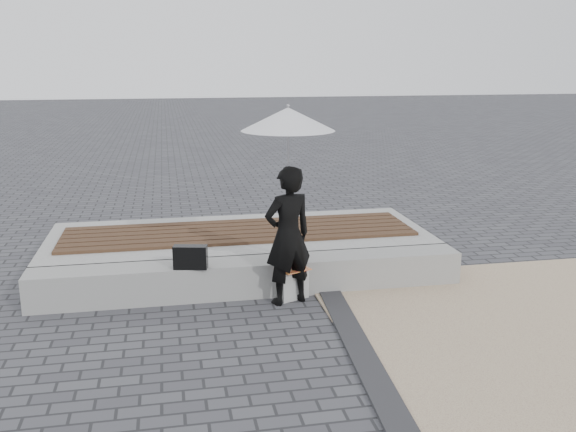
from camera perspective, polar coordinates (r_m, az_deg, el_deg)
The scene contains 10 objects.
ground at distance 6.00m, azimuth -1.11°, elevation -12.30°, with size 80.00×80.00×0.00m, color #48484D.
edging_band at distance 5.73m, azimuth 7.41°, elevation -13.58°, with size 0.25×5.20×0.04m, color #2D2D30.
seating_ledge at distance 7.38m, azimuth -3.27°, elevation -5.47°, with size 5.00×0.45×0.40m, color gray.
timber_platform at distance 8.52m, azimuth -4.37°, elevation -2.82°, with size 5.00×2.00×0.40m, color #AEAFA9.
timber_decking at distance 8.45m, azimuth -4.40°, elevation -1.39°, with size 4.60×1.20×0.04m, color brown, non-canonical shape.
woman at distance 6.91m, azimuth 0.00°, elevation -1.80°, with size 0.57×0.37×1.55m, color black.
parasol at distance 6.68m, azimuth 0.00°, elevation 8.74°, with size 1.00×1.00×1.27m.
handbag at distance 7.07m, azimuth -8.80°, elevation -3.69°, with size 0.37×0.13×0.26m, color black.
canvas_tote at distance 7.20m, azimuth 0.44°, elevation -6.11°, with size 0.35×0.15×0.37m, color beige.
magazine at distance 7.09m, azimuth 0.52°, elevation -4.82°, with size 0.33×0.24×0.01m, color #EC2A3F.
Camera 1 is at (-0.92, -5.30, 2.66)m, focal length 39.38 mm.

